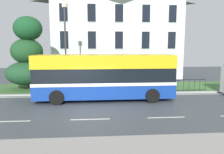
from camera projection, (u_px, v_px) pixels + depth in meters
ground_plane at (91, 106)px, 13.74m from camera, size 60.00×56.00×0.18m
georgian_townhouse at (115, 33)px, 27.25m from camera, size 14.81×8.89×10.88m
iron_verge_railing at (127, 86)px, 17.30m from camera, size 13.06×0.04×0.97m
evergreen_tree at (28, 58)px, 18.37m from camera, size 3.68×3.68×6.14m
single_decker_bus at (105, 76)px, 15.12m from camera, size 9.58×2.78×3.17m
street_lamp_post at (65, 41)px, 17.60m from camera, size 0.36×0.24×7.14m
litter_bin at (146, 84)px, 17.89m from camera, size 0.48×0.48×1.09m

